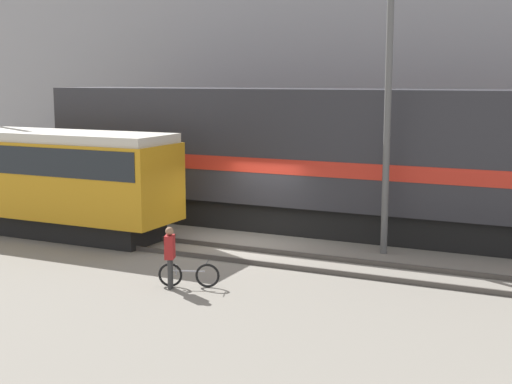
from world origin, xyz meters
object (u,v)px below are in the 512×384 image
streetcar (41,175)px  bicycle (189,275)px  freight_locomotive (331,158)px  utility_pole_center (388,106)px  person (170,252)px

streetcar → bicycle: bearing=-23.4°
freight_locomotive → bicycle: freight_locomotive is taller
streetcar → bicycle: streetcar is taller
freight_locomotive → utility_pole_center: (2.52, -2.22, 1.89)m
freight_locomotive → person: freight_locomotive is taller
freight_locomotive → person: (-1.34, -8.11, -1.61)m
streetcar → utility_pole_center: 11.76m
bicycle → utility_pole_center: 7.78m
streetcar → person: (7.44, -3.67, -1.05)m
bicycle → utility_pole_center: bearing=58.1°
streetcar → person: streetcar is taller
streetcar → utility_pole_center: utility_pole_center is taller
streetcar → person: size_ratio=6.24×
freight_locomotive → streetcar: bearing=-153.1°
bicycle → utility_pole_center: (3.49, 5.59, 4.13)m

